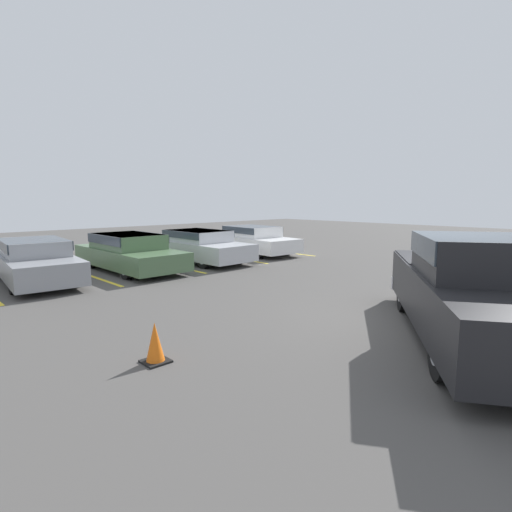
# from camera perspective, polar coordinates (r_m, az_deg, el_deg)

# --- Properties ---
(ground_plane) EXTENTS (60.00, 60.00, 0.00)m
(ground_plane) POSITION_cam_1_polar(r_m,az_deg,el_deg) (8.03, 21.98, -9.58)
(ground_plane) COLOR #4C4947
(stall_stripe_c) EXTENTS (0.12, 4.60, 0.01)m
(stall_stripe_c) POSITION_cam_1_polar(r_m,az_deg,el_deg) (13.55, -22.73, -2.56)
(stall_stripe_c) COLOR yellow
(stall_stripe_c) RESTS_ON ground_plane
(stall_stripe_d) EXTENTS (0.12, 4.60, 0.01)m
(stall_stripe_d) POSITION_cam_1_polar(r_m,az_deg,el_deg) (14.79, -12.46, -1.27)
(stall_stripe_d) COLOR yellow
(stall_stripe_d) RESTS_ON ground_plane
(stall_stripe_e) EXTENTS (0.12, 4.60, 0.01)m
(stall_stripe_e) POSITION_cam_1_polar(r_m,az_deg,el_deg) (16.44, -4.01, -0.18)
(stall_stripe_e) COLOR yellow
(stall_stripe_e) RESTS_ON ground_plane
(stall_stripe_f) EXTENTS (0.12, 4.60, 0.01)m
(stall_stripe_f) POSITION_cam_1_polar(r_m,az_deg,el_deg) (18.37, 2.78, 0.71)
(stall_stripe_f) COLOR yellow
(stall_stripe_f) RESTS_ON ground_plane
(pickup_truck) EXTENTS (5.78, 4.75, 1.79)m
(pickup_truck) POSITION_cam_1_polar(r_m,az_deg,el_deg) (7.55, 28.74, -4.16)
(pickup_truck) COLOR black
(pickup_truck) RESTS_ON ground_plane
(parked_sedan_b) EXTENTS (2.16, 4.83, 1.22)m
(parked_sedan_b) POSITION_cam_1_polar(r_m,az_deg,el_deg) (13.09, -29.02, -0.43)
(parked_sedan_b) COLOR gray
(parked_sedan_b) RESTS_ON ground_plane
(parked_sedan_c) EXTENTS (1.86, 4.78, 1.22)m
(parked_sedan_c) POSITION_cam_1_polar(r_m,az_deg,el_deg) (14.00, -17.68, 0.70)
(parked_sedan_c) COLOR #4C6B47
(parked_sedan_c) RESTS_ON ground_plane
(parked_sedan_d) EXTENTS (1.84, 4.61, 1.20)m
(parked_sedan_d) POSITION_cam_1_polar(r_m,az_deg,el_deg) (15.35, -8.17, 1.59)
(parked_sedan_d) COLOR #B7BABF
(parked_sedan_d) RESTS_ON ground_plane
(parked_sedan_e) EXTENTS (2.16, 4.50, 1.20)m
(parked_sedan_e) POSITION_cam_1_polar(r_m,az_deg,el_deg) (17.47, -0.44, 2.45)
(parked_sedan_e) COLOR silver
(parked_sedan_e) RESTS_ON ground_plane
(traffic_cone) EXTENTS (0.37, 0.37, 0.60)m
(traffic_cone) POSITION_cam_1_polar(r_m,az_deg,el_deg) (6.10, -14.22, -12.09)
(traffic_cone) COLOR black
(traffic_cone) RESTS_ON ground_plane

